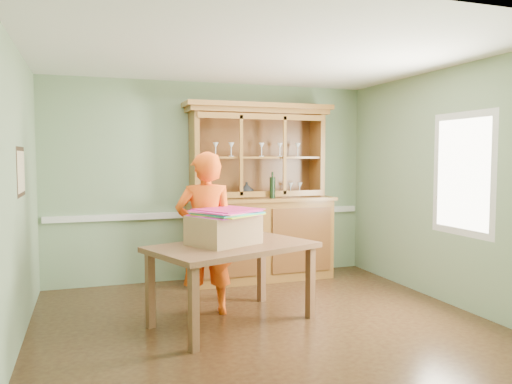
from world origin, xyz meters
name	(u,v)px	position (x,y,z in m)	size (l,w,h in m)	color
floor	(261,321)	(0.00, 0.00, 0.00)	(4.50, 4.50, 0.00)	#4A3117
ceiling	(261,54)	(0.00, 0.00, 2.70)	(4.50, 4.50, 0.00)	white
wall_back	(213,181)	(0.00, 2.00, 1.35)	(4.50, 4.50, 0.00)	gray
wall_left	(15,196)	(-2.25, 0.00, 1.35)	(4.00, 4.00, 0.00)	gray
wall_right	(445,186)	(2.25, 0.00, 1.35)	(4.00, 4.00, 0.00)	gray
wall_front	(367,210)	(0.00, -2.00, 1.35)	(4.50, 4.50, 0.00)	gray
chair_rail	(214,214)	(0.00, 1.98, 0.90)	(4.41, 0.05, 0.08)	silver
framed_map	(21,172)	(-2.23, 0.30, 1.55)	(0.03, 0.60, 0.46)	#321F14
window_panel	(462,174)	(2.23, -0.30, 1.50)	(0.03, 0.96, 1.36)	silver
china_hutch	(259,218)	(0.58, 1.73, 0.84)	(2.05, 0.68, 2.41)	brown
dining_table	(233,254)	(-0.28, 0.07, 0.71)	(1.84, 1.47, 0.80)	brown
cardboard_box	(224,230)	(-0.36, 0.12, 0.95)	(0.63, 0.51, 0.29)	#A47554
kite_stack	(226,212)	(-0.34, 0.09, 1.13)	(0.74, 0.74, 0.06)	#E723CE
person	(205,233)	(-0.47, 0.44, 0.87)	(0.64, 0.42, 1.74)	#FF5410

